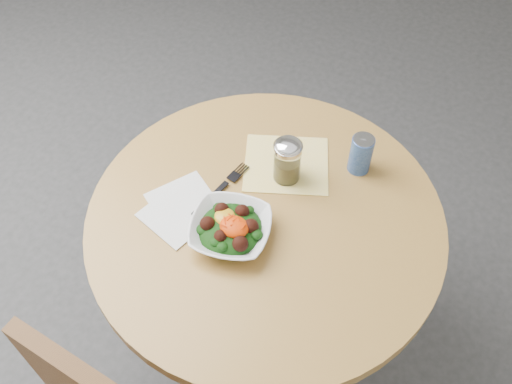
% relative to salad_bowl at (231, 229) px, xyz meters
% --- Properties ---
extents(ground, '(6.00, 6.00, 0.00)m').
position_rel_salad_bowl_xyz_m(ground, '(0.05, 0.09, -0.78)').
color(ground, '#2F2F31').
rests_on(ground, ground).
extents(table, '(0.90, 0.90, 0.75)m').
position_rel_salad_bowl_xyz_m(table, '(0.05, 0.09, -0.22)').
color(table, black).
rests_on(table, ground).
extents(cloth_napkin, '(0.29, 0.28, 0.00)m').
position_rel_salad_bowl_xyz_m(cloth_napkin, '(0.02, 0.27, -0.03)').
color(cloth_napkin, '#E2B60B').
rests_on(cloth_napkin, table).
extents(paper_napkins, '(0.21, 0.24, 0.00)m').
position_rel_salad_bowl_xyz_m(paper_napkins, '(-0.15, 0.01, -0.03)').
color(paper_napkins, silver).
rests_on(paper_napkins, table).
extents(salad_bowl, '(0.24, 0.24, 0.07)m').
position_rel_salad_bowl_xyz_m(salad_bowl, '(0.00, 0.00, 0.00)').
color(salad_bowl, silver).
rests_on(salad_bowl, table).
extents(fork, '(0.06, 0.21, 0.00)m').
position_rel_salad_bowl_xyz_m(fork, '(-0.09, 0.12, -0.02)').
color(fork, black).
rests_on(fork, table).
extents(spice_shaker, '(0.07, 0.07, 0.13)m').
position_rel_salad_bowl_xyz_m(spice_shaker, '(0.04, 0.23, 0.04)').
color(spice_shaker, silver).
rests_on(spice_shaker, table).
extents(beverage_can, '(0.06, 0.06, 0.11)m').
position_rel_salad_bowl_xyz_m(beverage_can, '(0.20, 0.35, 0.03)').
color(beverage_can, navy).
rests_on(beverage_can, table).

